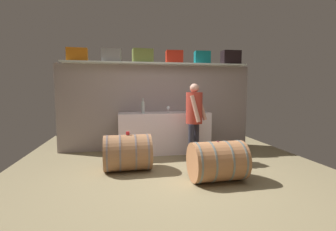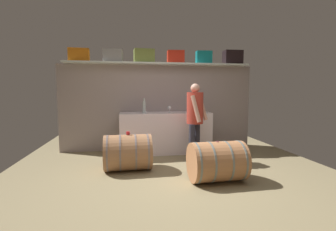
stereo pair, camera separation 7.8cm
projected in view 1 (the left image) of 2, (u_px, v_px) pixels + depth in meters
The scene contains 17 objects.
ground_plane at pixel (172, 173), 4.11m from camera, with size 5.64×7.77×0.02m, color #877956.
back_wall_panel at pixel (157, 108), 5.69m from camera, with size 4.44×0.10×1.94m, color gray.
high_shelf_board at pixel (158, 64), 5.44m from camera, with size 4.08×0.40×0.03m, color silver.
toolcase_orange at pixel (77, 55), 5.11m from camera, with size 0.42×0.20×0.27m, color orange.
toolcase_grey at pixel (111, 56), 5.24m from camera, with size 0.40×0.26×0.28m, color gray.
toolcase_olive at pixel (143, 56), 5.36m from camera, with size 0.44×0.28×0.29m, color olive.
toolcase_red at pixel (174, 57), 5.49m from camera, with size 0.37×0.26×0.28m, color red.
toolcase_teal at pixel (202, 58), 5.61m from camera, with size 0.35×0.22×0.29m, color #107A7E.
toolcase_black at pixel (231, 58), 5.74m from camera, with size 0.42×0.26×0.32m, color black.
work_cabinet at pixel (164, 132), 5.39m from camera, with size 1.97×0.63×0.89m, color white.
wine_bottle_clear at pixel (143, 107), 5.13m from camera, with size 0.07×0.07×0.32m.
wine_glass at pixel (168, 108), 5.33m from camera, with size 0.08×0.08×0.14m.
red_funnel at pixel (198, 109), 5.69m from camera, with size 0.11×0.11×0.09m, color red.
wine_barrel_near at pixel (128, 153), 4.17m from camera, with size 0.81×0.63×0.63m.
wine_barrel_far at pixel (217, 161), 3.68m from camera, with size 0.82×0.63×0.61m.
tasting_cup at pixel (128, 133), 4.14m from camera, with size 0.06×0.06×0.05m, color red.
winemaker_pouring at pixel (194, 114), 4.73m from camera, with size 0.45×0.48×1.50m.
Camera 1 is at (-0.80, -3.34, 1.36)m, focal length 26.14 mm.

